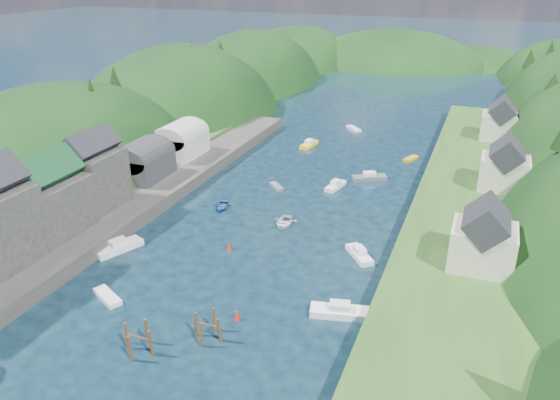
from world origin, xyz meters
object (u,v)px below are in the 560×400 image
at_px(piling_cluster_far, 208,329).
at_px(channel_buoy_far, 229,246).
at_px(piling_cluster_near, 139,342).
at_px(channel_buoy_near, 237,316).

height_order(piling_cluster_far, channel_buoy_far, piling_cluster_far).
bearing_deg(channel_buoy_far, piling_cluster_far, -70.42).
bearing_deg(piling_cluster_near, channel_buoy_near, 50.96).
xyz_separation_m(piling_cluster_far, channel_buoy_far, (-6.17, 17.35, -0.63)).
bearing_deg(piling_cluster_far, piling_cluster_near, -141.08).
xyz_separation_m(piling_cluster_near, piling_cluster_far, (5.20, 4.20, -0.08)).
bearing_deg(channel_buoy_far, channel_buoy_near, -60.67).
bearing_deg(piling_cluster_near, piling_cluster_far, 38.92).
relative_size(piling_cluster_near, piling_cluster_far, 1.05).
bearing_deg(channel_buoy_near, piling_cluster_near, -129.04).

